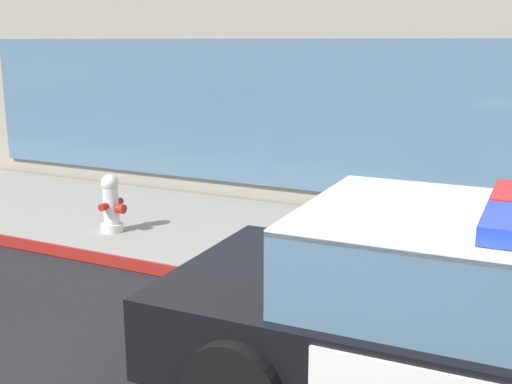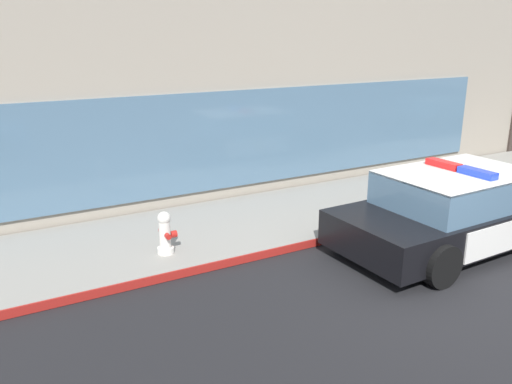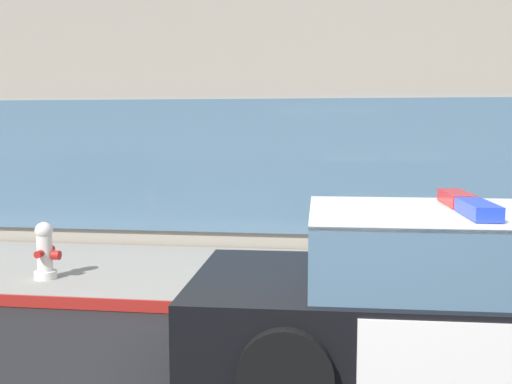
# 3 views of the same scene
# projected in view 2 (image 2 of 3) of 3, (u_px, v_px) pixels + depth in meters

# --- Properties ---
(ground) EXTENTS (48.00, 48.00, 0.00)m
(ground) POSITION_uv_depth(u_px,v_px,m) (456.00, 289.00, 7.77)
(ground) COLOR black
(sidewalk) EXTENTS (48.00, 2.88, 0.15)m
(sidewalk) POSITION_uv_depth(u_px,v_px,m) (309.00, 211.00, 10.92)
(sidewalk) COLOR gray
(sidewalk) RESTS_ON ground
(curb_red_paint) EXTENTS (28.80, 0.04, 0.14)m
(curb_red_paint) POSITION_uv_depth(u_px,v_px,m) (354.00, 234.00, 9.70)
(curb_red_paint) COLOR maroon
(curb_red_paint) RESTS_ON ground
(storefront_building) EXTENTS (22.82, 9.82, 8.89)m
(storefront_building) POSITION_uv_depth(u_px,v_px,m) (251.00, 6.00, 15.91)
(storefront_building) COLOR gray
(storefront_building) RESTS_ON ground
(police_cruiser) EXTENTS (4.96, 2.25, 1.49)m
(police_cruiser) POSITION_uv_depth(u_px,v_px,m) (460.00, 209.00, 9.21)
(police_cruiser) COLOR black
(police_cruiser) RESTS_ON ground
(fire_hydrant) EXTENTS (0.34, 0.39, 0.73)m
(fire_hydrant) POSITION_uv_depth(u_px,v_px,m) (165.00, 233.00, 8.57)
(fire_hydrant) COLOR silver
(fire_hydrant) RESTS_ON sidewalk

